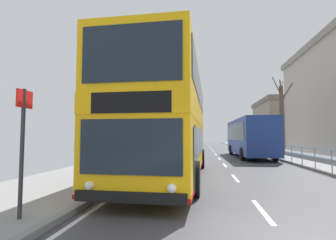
{
  "coord_description": "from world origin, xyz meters",
  "views": [
    {
      "loc": [
        -1.39,
        -3.68,
        1.73
      ],
      "look_at": [
        -2.8,
        6.99,
        2.45
      ],
      "focal_mm": 27.1,
      "sensor_mm": 36.0,
      "label": 1
    }
  ],
  "objects": [
    {
      "name": "bus_stop_sign_near",
      "position": [
        -4.92,
        0.95,
        1.72
      ],
      "size": [
        0.08,
        0.44,
        2.55
      ],
      "color": "#2D2D33",
      "rests_on": "ground"
    },
    {
      "name": "background_bus_far_lane",
      "position": [
        2.67,
        18.8,
        1.74
      ],
      "size": [
        2.74,
        10.02,
        3.2
      ],
      "color": "navy",
      "rests_on": "ground"
    },
    {
      "name": "background_building_00",
      "position": [
        14.19,
        41.18,
        4.0
      ],
      "size": [
        11.63,
        12.97,
        7.95
      ],
      "color": "gray",
      "rests_on": "ground"
    },
    {
      "name": "double_decker_bus_main",
      "position": [
        -2.75,
        7.13,
        2.37
      ],
      "size": [
        3.03,
        11.2,
        4.53
      ],
      "color": "#F4B20F",
      "rests_on": "ground"
    },
    {
      "name": "pedestrian_railing_far_kerb",
      "position": [
        4.45,
        13.05,
        0.82
      ],
      "size": [
        0.05,
        29.32,
        1.02
      ],
      "color": "#598CC6",
      "rests_on": "ground"
    },
    {
      "name": "bare_tree_far_00",
      "position": [
        6.13,
        21.3,
        3.57
      ],
      "size": [
        1.95,
        2.63,
        7.21
      ],
      "color": "brown",
      "rests_on": "ground"
    }
  ]
}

